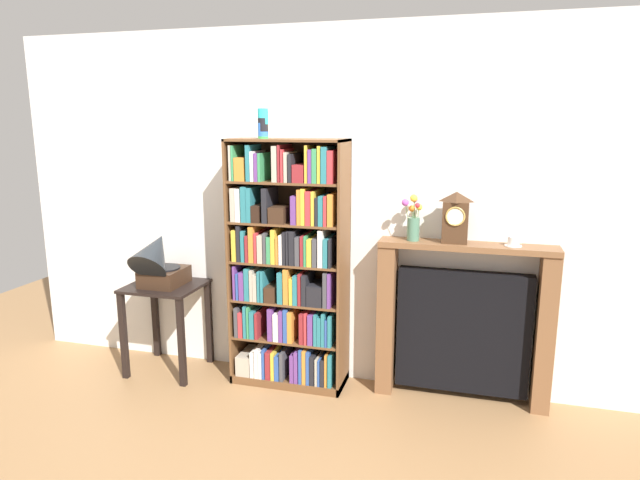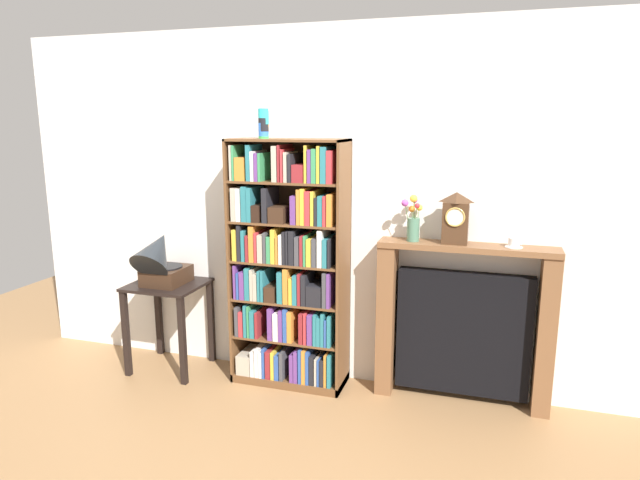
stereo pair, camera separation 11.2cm
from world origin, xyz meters
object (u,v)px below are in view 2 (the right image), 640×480
at_px(gramophone, 160,259).
at_px(flower_vase, 413,221).
at_px(bookshelf, 288,271).
at_px(side_table_left, 168,304).
at_px(cup_stack, 264,124).
at_px(teacup_with_saucer, 514,243).
at_px(mantel_clock, 456,218).
at_px(fireplace_mantel, 463,325).

bearing_deg(gramophone, flower_vase, 6.66).
bearing_deg(bookshelf, side_table_left, -176.20).
height_order(cup_stack, gramophone, cup_stack).
bearing_deg(side_table_left, gramophone, -90.00).
distance_m(bookshelf, flower_vase, 0.99).
bearing_deg(bookshelf, teacup_with_saucer, 2.85).
xyz_separation_m(cup_stack, flower_vase, (1.06, 0.10, -0.66)).
relative_size(cup_stack, mantel_clock, 0.59).
bearing_deg(fireplace_mantel, cup_stack, -175.32).
xyz_separation_m(fireplace_mantel, mantel_clock, (-0.09, -0.02, 0.76)).
bearing_deg(mantel_clock, teacup_with_saucer, 0.38).
height_order(fireplace_mantel, mantel_clock, mantel_clock).
xyz_separation_m(bookshelf, mantel_clock, (1.18, 0.08, 0.44)).
bearing_deg(cup_stack, gramophone, -171.57).
height_order(cup_stack, side_table_left, cup_stack).
height_order(side_table_left, gramophone, gramophone).
relative_size(gramophone, flower_vase, 1.53).
height_order(cup_stack, fireplace_mantel, cup_stack).
bearing_deg(fireplace_mantel, flower_vase, -176.99).
xyz_separation_m(side_table_left, teacup_with_saucer, (2.56, 0.14, 0.64)).
xyz_separation_m(cup_stack, mantel_clock, (1.35, 0.10, -0.62)).
relative_size(side_table_left, mantel_clock, 2.02).
xyz_separation_m(mantel_clock, flower_vase, (-0.29, 0.00, -0.04)).
bearing_deg(teacup_with_saucer, cup_stack, -176.76).
bearing_deg(side_table_left, bookshelf, 3.80).
bearing_deg(cup_stack, bookshelf, 6.92).
bearing_deg(teacup_with_saucer, gramophone, -175.07).
distance_m(cup_stack, side_table_left, 1.64).
distance_m(bookshelf, teacup_with_saucer, 1.60).
bearing_deg(side_table_left, mantel_clock, 3.72).
height_order(fireplace_mantel, flower_vase, flower_vase).
bearing_deg(gramophone, bookshelf, 8.18).
bearing_deg(gramophone, fireplace_mantel, 6.06).
xyz_separation_m(flower_vase, teacup_with_saucer, (0.67, 0.00, -0.11)).
distance_m(fireplace_mantel, teacup_with_saucer, 0.68).
xyz_separation_m(side_table_left, flower_vase, (1.89, 0.14, 0.75)).
bearing_deg(cup_stack, mantel_clock, 4.05).
relative_size(bookshelf, side_table_left, 2.59).
height_order(side_table_left, teacup_with_saucer, teacup_with_saucer).
bearing_deg(flower_vase, bookshelf, -175.04).
distance_m(bookshelf, mantel_clock, 1.27).
distance_m(fireplace_mantel, mantel_clock, 0.77).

